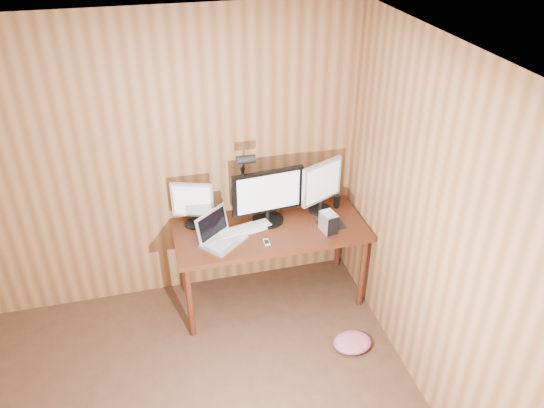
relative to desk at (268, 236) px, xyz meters
name	(u,v)px	position (x,y,z in m)	size (l,w,h in m)	color
room_shell	(169,352)	(-0.93, -1.70, 0.62)	(4.00, 4.00, 4.00)	#492C1C
desk	(268,236)	(0.00, 0.00, 0.00)	(1.60, 0.70, 0.75)	#451D0E
monitor_center	(268,195)	(0.01, 0.05, 0.37)	(0.61, 0.27, 0.48)	black
monitor_left	(193,203)	(-0.61, 0.14, 0.33)	(0.34, 0.16, 0.40)	black
monitor_right	(322,185)	(0.49, 0.09, 0.38)	(0.40, 0.21, 0.47)	black
laptop	(219,234)	(-0.44, -0.14, 0.18)	(0.43, 0.42, 0.24)	silver
keyboard	(245,229)	(-0.21, -0.05, 0.13)	(0.50, 0.25, 0.02)	silver
mousepad	(331,225)	(0.51, -0.15, 0.12)	(0.21, 0.17, 0.00)	black
mouse	(331,222)	(0.51, -0.15, 0.15)	(0.08, 0.12, 0.04)	black
hard_drive	(329,222)	(0.45, -0.22, 0.21)	(0.13, 0.17, 0.17)	silver
phone	(267,242)	(-0.08, -0.26, 0.13)	(0.05, 0.09, 0.01)	silver
speaker	(337,201)	(0.65, 0.11, 0.18)	(0.05, 0.05, 0.12)	black
desk_lamp	(245,175)	(-0.16, 0.15, 0.53)	(0.15, 0.22, 0.66)	black
fabric_pile	(352,343)	(0.49, -0.82, -0.58)	(0.31, 0.25, 0.10)	#B2566B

